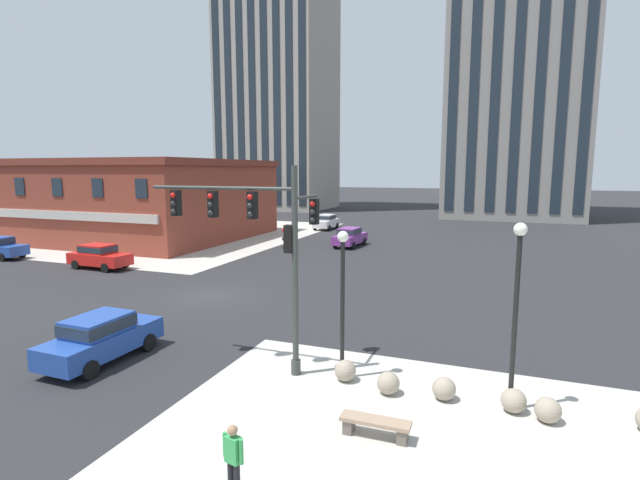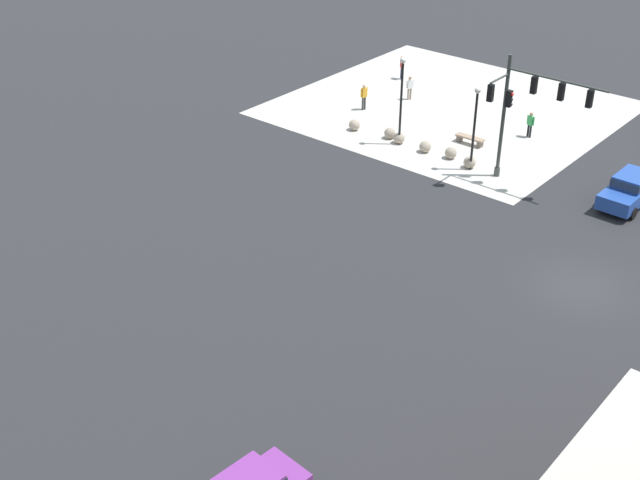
% 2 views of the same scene
% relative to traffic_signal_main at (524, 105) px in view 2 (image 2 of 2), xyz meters
% --- Properties ---
extents(ground_plane, '(320.00, 320.00, 0.00)m').
position_rel_traffic_signal_main_xyz_m(ground_plane, '(-7.27, 7.38, -4.53)').
color(ground_plane, '#262628').
extents(sidewalk_corner_slab, '(20.00, 19.00, 0.02)m').
position_rel_traffic_signal_main_xyz_m(sidewalk_corner_slab, '(8.73, -7.12, -4.53)').
color(sidewalk_corner_slab, '#B7B2A8').
rests_on(sidewalk_corner_slab, ground).
extents(traffic_signal_main, '(5.61, 2.09, 6.91)m').
position_rel_traffic_signal_main_xyz_m(traffic_signal_main, '(0.00, 0.00, 0.00)').
color(traffic_signal_main, '#383D38').
rests_on(traffic_signal_main, ground).
extents(bollard_sphere_curb_a, '(0.69, 0.69, 0.69)m').
position_rel_traffic_signal_main_xyz_m(bollard_sphere_curb_a, '(2.89, -0.08, -4.18)').
color(bollard_sphere_curb_a, gray).
rests_on(bollard_sphere_curb_a, ground).
extents(bollard_sphere_curb_b, '(0.69, 0.69, 0.69)m').
position_rel_traffic_signal_main_xyz_m(bollard_sphere_curb_b, '(4.39, -0.49, -4.18)').
color(bollard_sphere_curb_b, gray).
rests_on(bollard_sphere_curb_b, ground).
extents(bollard_sphere_curb_c, '(0.69, 0.69, 0.69)m').
position_rel_traffic_signal_main_xyz_m(bollard_sphere_curb_c, '(6.02, -0.27, -4.18)').
color(bollard_sphere_curb_c, gray).
rests_on(bollard_sphere_curb_c, ground).
extents(bollard_sphere_curb_d, '(0.69, 0.69, 0.69)m').
position_rel_traffic_signal_main_xyz_m(bollard_sphere_curb_d, '(7.94, -0.33, -4.18)').
color(bollard_sphere_curb_d, gray).
rests_on(bollard_sphere_curb_d, ground).
extents(bollard_sphere_curb_e, '(0.69, 0.69, 0.69)m').
position_rel_traffic_signal_main_xyz_m(bollard_sphere_curb_e, '(8.79, -0.58, -4.18)').
color(bollard_sphere_curb_e, gray).
rests_on(bollard_sphere_curb_e, ground).
extents(bollard_sphere_curb_f, '(0.69, 0.69, 0.69)m').
position_rel_traffic_signal_main_xyz_m(bollard_sphere_curb_f, '(11.24, -0.22, -4.18)').
color(bollard_sphere_curb_f, gray).
rests_on(bollard_sphere_curb_f, ground).
extents(bench_near_signal, '(1.80, 0.50, 0.49)m').
position_rel_traffic_signal_main_xyz_m(bench_near_signal, '(4.62, -2.95, -4.20)').
color(bench_near_signal, '#9E7F66').
rests_on(bench_near_signal, ground).
extents(pedestrian_near_bench, '(0.54, 0.27, 1.60)m').
position_rel_traffic_signal_main_xyz_m(pedestrian_near_bench, '(2.43, -6.20, -3.62)').
color(pedestrian_near_bench, black).
rests_on(pedestrian_near_bench, ground).
extents(pedestrian_at_curb, '(0.28, 0.54, 1.75)m').
position_rel_traffic_signal_main_xyz_m(pedestrian_at_curb, '(12.89, -3.32, -3.52)').
color(pedestrian_at_curb, '#333333').
rests_on(pedestrian_at_curb, ground).
extents(pedestrian_walking_east, '(0.47, 0.36, 1.71)m').
position_rel_traffic_signal_main_xyz_m(pedestrian_walking_east, '(14.44, -9.79, -3.54)').
color(pedestrian_walking_east, '#232847').
rests_on(pedestrian_walking_east, ground).
extents(pedestrian_with_bag, '(0.33, 0.50, 1.62)m').
position_rel_traffic_signal_main_xyz_m(pedestrian_with_bag, '(11.66, -6.77, -3.61)').
color(pedestrian_with_bag, gray).
rests_on(pedestrian_with_bag, ground).
extents(street_lamp_corner_near, '(0.36, 0.36, 4.87)m').
position_rel_traffic_signal_main_xyz_m(street_lamp_corner_near, '(2.73, 0.08, -1.43)').
color(street_lamp_corner_near, black).
rests_on(street_lamp_corner_near, ground).
extents(street_lamp_mid_sidewalk, '(0.36, 0.36, 5.36)m').
position_rel_traffic_signal_main_xyz_m(street_lamp_mid_sidewalk, '(7.85, -0.22, -1.16)').
color(street_lamp_mid_sidewalk, black).
rests_on(street_lamp_mid_sidewalk, ground).
extents(car_main_northbound_far, '(1.94, 4.43, 1.68)m').
position_rel_traffic_signal_main_xyz_m(car_main_northbound_far, '(-5.73, -1.61, -3.61)').
color(car_main_northbound_far, '#23479E').
rests_on(car_main_northbound_far, ground).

